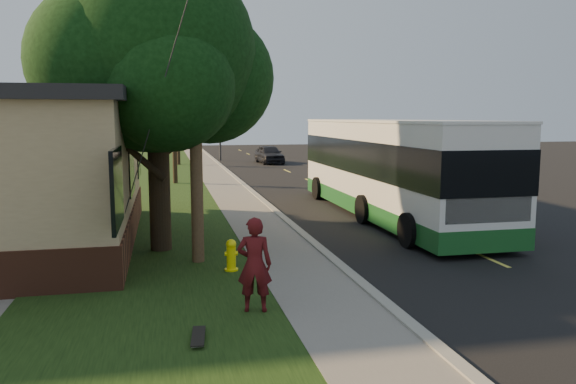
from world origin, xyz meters
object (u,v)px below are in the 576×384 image
object	(u,v)px
utility_pole	(194,74)
skateboarder	(255,264)
transit_bus	(389,166)
skateboard_main	(198,336)
dumpster	(21,201)
bare_tree_far	(178,139)
leafy_tree	(157,57)
traffic_signal	(220,122)
bare_tree_near	(174,144)
fire_hydrant	(231,255)
distant_car	(269,154)

from	to	relation	value
utility_pole	skateboarder	world-z (taller)	utility_pole
utility_pole	transit_bus	xyz separation A→B (m)	(7.17, 5.22, -2.76)
skateboard_main	dumpster	size ratio (longest dim) A/B	0.56
bare_tree_far	skateboard_main	world-z (taller)	bare_tree_far
leafy_tree	traffic_signal	world-z (taller)	leafy_tree
bare_tree_near	transit_bus	xyz separation A→B (m)	(7.37, -11.79, -0.28)
leafy_tree	skateboard_main	xyz separation A→B (m)	(0.57, -6.64, -5.04)
transit_bus	skateboarder	bearing A→B (deg)	-125.14
utility_pole	traffic_signal	world-z (taller)	utility_pole
fire_hydrant	leafy_tree	bearing A→B (deg)	120.67
leafy_tree	fire_hydrant	bearing A→B (deg)	-59.33
traffic_signal	distant_car	bearing A→B (deg)	-44.84
utility_pole	bare_tree_far	bearing A→B (deg)	89.40
fire_hydrant	bare_tree_near	bearing A→B (deg)	92.86
skateboard_main	dumpster	world-z (taller)	dumpster
leafy_tree	traffic_signal	xyz separation A→B (m)	(4.67, 31.35, -2.00)
bare_tree_near	skateboard_main	size ratio (longest dim) A/B	5.06
skateboarder	dumpster	distance (m)	13.25
bare_tree_near	traffic_signal	bearing A→B (deg)	75.96
transit_bus	distant_car	distance (m)	24.34
leafy_tree	distant_car	bearing A→B (deg)	73.68
bare_tree_far	bare_tree_near	bearing A→B (deg)	-92.39
distant_car	leafy_tree	bearing A→B (deg)	-109.63
skateboarder	distant_car	world-z (taller)	skateboarder
dumpster	transit_bus	bearing A→B (deg)	-10.65
fire_hydrant	transit_bus	world-z (taller)	transit_bus
transit_bus	fire_hydrant	bearing A→B (deg)	-136.15
dumpster	fire_hydrant	bearing A→B (deg)	-53.09
bare_tree_far	fire_hydrant	bearing A→B (deg)	-89.24
utility_pole	transit_bus	distance (m)	9.29
traffic_signal	skateboard_main	world-z (taller)	traffic_signal
bare_tree_near	traffic_signal	xyz separation A→B (m)	(4.00, 16.00, 1.01)
fire_hydrant	leafy_tree	distance (m)	5.65
bare_tree_near	distant_car	distance (m)	14.67
skateboarder	distant_car	distance (m)	33.99
traffic_signal	dumpster	bearing A→B (deg)	-110.74
utility_pole	skateboarder	distance (m)	5.37
bare_tree_far	skateboard_main	distance (m)	34.05
skateboarder	leafy_tree	bearing A→B (deg)	-60.94
skateboard_main	distant_car	bearing A→B (deg)	77.59
traffic_signal	skateboard_main	size ratio (longest dim) A/B	6.46
bare_tree_near	transit_bus	distance (m)	13.90
utility_pole	dumpster	distance (m)	10.40
dumpster	distant_car	size ratio (longest dim) A/B	0.36
traffic_signal	bare_tree_near	bearing A→B (deg)	-104.04
bare_tree_near	traffic_signal	world-z (taller)	traffic_signal
bare_tree_near	transit_bus	world-z (taller)	bare_tree_near
skateboarder	dumpster	bearing A→B (deg)	-48.01
skateboarder	bare_tree_far	bearing A→B (deg)	-77.01
bare_tree_near	skateboarder	size ratio (longest dim) A/B	2.46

